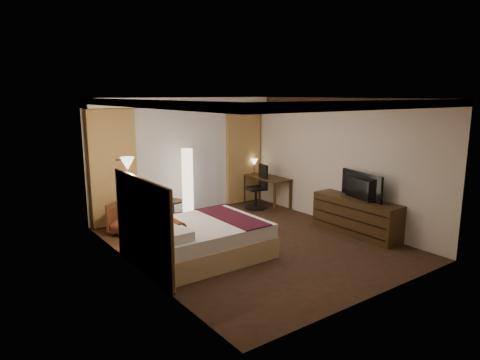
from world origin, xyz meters
TOP-DOWN VIEW (x-y plane):
  - floor at (0.00, 0.00)m, footprint 4.50×5.50m
  - ceiling at (0.00, 0.00)m, footprint 4.50×5.50m
  - back_wall at (0.00, 2.75)m, footprint 4.50×0.02m
  - left_wall at (-2.25, 0.00)m, footprint 0.02×5.50m
  - right_wall at (2.25, 0.00)m, footprint 0.02×5.50m
  - crown_molding at (0.00, 0.00)m, footprint 4.50×5.50m
  - soffit at (0.00, 2.50)m, footprint 4.50×0.50m
  - curtain_sheer at (0.00, 2.67)m, footprint 2.48×0.04m
  - curtain_left_drape at (-1.70, 2.61)m, footprint 1.00×0.14m
  - curtain_right_drape at (1.70, 2.61)m, footprint 1.00×0.14m
  - wall_sconce at (-2.09, 0.77)m, footprint 0.24×0.24m
  - bed at (-1.14, -0.05)m, footprint 2.10×1.64m
  - headboard at (-2.20, -0.05)m, footprint 0.12×1.94m
  - armchair at (-1.64, 1.88)m, footprint 0.98×0.99m
  - side_table at (-0.65, 2.03)m, footprint 0.46×0.46m
  - floor_lamp at (-0.15, 2.21)m, footprint 0.34×0.34m
  - desk at (1.95, 1.95)m, footprint 0.55×1.32m
  - desk_lamp at (1.95, 2.46)m, footprint 0.18×0.18m
  - office_chair at (1.57, 1.90)m, footprint 0.62×0.62m
  - dresser at (2.00, -0.81)m, footprint 0.50×1.89m
  - television at (1.97, -0.81)m, footprint 0.88×1.26m

SIDE VIEW (x-z plane):
  - floor at x=0.00m, z-range -0.01..0.01m
  - side_table at x=-0.65m, z-range 0.00..0.51m
  - bed at x=-1.14m, z-range 0.00..0.61m
  - dresser at x=2.00m, z-range 0.00..0.73m
  - armchair at x=-1.64m, z-range 0.00..0.74m
  - desk at x=1.95m, z-range 0.00..0.75m
  - office_chair at x=1.57m, z-range 0.00..1.10m
  - headboard at x=-2.20m, z-range 0.00..1.50m
  - floor_lamp at x=-0.15m, z-range 0.00..1.59m
  - desk_lamp at x=1.95m, z-range 0.75..1.09m
  - television at x=1.97m, z-range 0.99..1.14m
  - curtain_sheer at x=0.00m, z-range 0.02..2.48m
  - curtain_left_drape at x=-1.70m, z-range 0.02..2.48m
  - curtain_right_drape at x=1.70m, z-range 0.02..2.48m
  - back_wall at x=0.00m, z-range 0.00..2.70m
  - left_wall at x=-2.25m, z-range 0.00..2.70m
  - right_wall at x=2.25m, z-range 0.00..2.70m
  - wall_sconce at x=-2.09m, z-range 1.50..1.74m
  - soffit at x=0.00m, z-range 2.50..2.70m
  - crown_molding at x=0.00m, z-range 2.58..2.70m
  - ceiling at x=0.00m, z-range 2.70..2.71m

